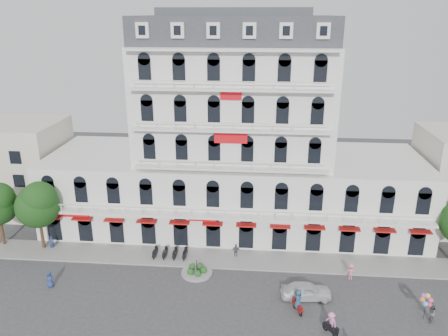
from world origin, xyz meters
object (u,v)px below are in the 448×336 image
parked_car (306,291)px  rider_east (298,301)px  balloon_vendor (429,309)px  rider_center (331,323)px

parked_car → rider_east: rider_east is taller
rider_east → parked_car: bearing=-47.1°
rider_east → balloon_vendor: (11.17, -0.27, 0.12)m
parked_car → balloon_vendor: bearing=-108.6°
parked_car → rider_east: 2.34m
rider_center → parked_car: bearing=159.6°
parked_car → balloon_vendor: 10.51m
parked_car → balloon_vendor: size_ratio=1.92×
rider_east → balloon_vendor: size_ratio=0.92×
rider_center → balloon_vendor: bearing=66.5°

